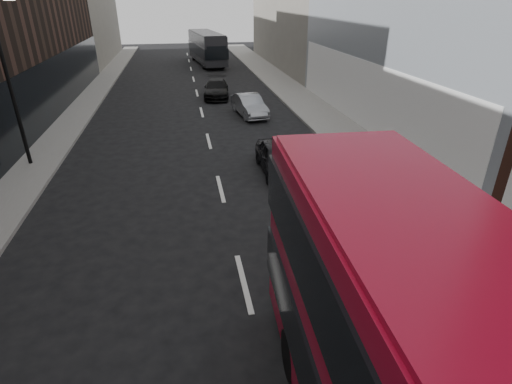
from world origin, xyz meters
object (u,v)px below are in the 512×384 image
grey_bus (207,47)px  car_a (278,158)px  car_c (216,89)px  street_lamp (8,72)px  car_b (249,105)px

grey_bus → car_a: size_ratio=2.77×
grey_bus → car_a: (0.67, -31.68, -1.17)m
car_c → street_lamp: bearing=-122.0°
street_lamp → grey_bus: 30.82m
car_a → car_b: bearing=88.3°
street_lamp → car_b: (11.25, 6.64, -3.51)m
car_a → car_b: car_b is taller
street_lamp → grey_bus: size_ratio=0.65×
street_lamp → car_b: 13.52m
car_a → car_b: size_ratio=0.95×
car_b → grey_bus: bearing=84.6°
street_lamp → car_b: bearing=30.5°
grey_bus → car_b: (1.02, -22.34, -1.16)m
car_b → car_c: size_ratio=0.90×
car_a → car_c: (-1.25, 14.94, -0.01)m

